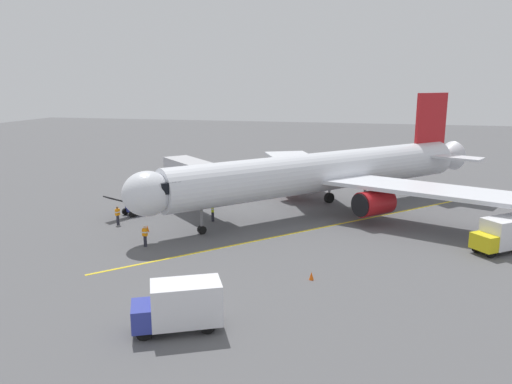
{
  "coord_description": "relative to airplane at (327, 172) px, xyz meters",
  "views": [
    {
      "loc": [
        -5.13,
        48.79,
        12.73
      ],
      "look_at": [
        5.17,
        6.38,
        3.0
      ],
      "focal_mm": 34.85,
      "sensor_mm": 36.0,
      "label": 1
    }
  ],
  "objects": [
    {
      "name": "safety_cone_nose_right",
      "position": [
        14.35,
        10.46,
        -3.73
      ],
      "size": [
        0.32,
        0.32,
        0.55
      ],
      "primitive_type": "cone",
      "color": "#F2590F",
      "rests_on": "ground"
    },
    {
      "name": "box_truck_near_nose",
      "position": [
        4.94,
        26.22,
        -2.62
      ],
      "size": [
        4.99,
        3.76,
        2.62
      ],
      "color": "#2D3899",
      "rests_on": "ground"
    },
    {
      "name": "safety_cone_wing_starboard",
      "position": [
        -0.91,
        17.83,
        -3.73
      ],
      "size": [
        0.32,
        0.32,
        0.55
      ],
      "primitive_type": "cone",
      "color": "#F2590F",
      "rests_on": "ground"
    },
    {
      "name": "ground_crew_wing_walker",
      "position": [
        17.87,
        9.15,
        -3.12
      ],
      "size": [
        0.41,
        0.47,
        1.71
      ],
      "color": "#23232D",
      "rests_on": "ground"
    },
    {
      "name": "ground_plane",
      "position": [
        0.54,
        -0.39,
        -4.0
      ],
      "size": [
        220.0,
        220.0,
        0.0
      ],
      "primitive_type": "plane",
      "color": "#565659"
    },
    {
      "name": "belt_loader_starboard_side",
      "position": [
        17.89,
        5.51,
        -3.29
      ],
      "size": [
        3.48,
        4.5,
        2.32
      ],
      "color": "#2D3899",
      "rests_on": "ground"
    },
    {
      "name": "ground_crew_loader",
      "position": [
        9.86,
        6.02,
        -3.12
      ],
      "size": [
        0.36,
        0.46,
        1.71
      ],
      "color": "#23232D",
      "rests_on": "ground"
    },
    {
      "name": "box_truck_portside",
      "position": [
        -14.25,
        8.91,
        -2.62
      ],
      "size": [
        4.81,
        4.4,
        2.62
      ],
      "color": "yellow",
      "rests_on": "ground"
    },
    {
      "name": "apron_lead_in_line",
      "position": [
        0.19,
        6.2,
        -4.0
      ],
      "size": [
        27.77,
        29.12,
        0.01
      ],
      "primitive_type": "cube",
      "rotation": [
        0.0,
        0.0,
        -0.76
      ],
      "color": "yellow",
      "rests_on": "ground"
    },
    {
      "name": "airplane",
      "position": [
        0.0,
        0.0,
        0.0
      ],
      "size": [
        32.86,
        33.28,
        11.5
      ],
      "color": "silver",
      "rests_on": "ground"
    },
    {
      "name": "safety_cone_nose_left",
      "position": [
        19.41,
        -1.75,
        -3.73
      ],
      "size": [
        0.32,
        0.32,
        0.55
      ],
      "primitive_type": "cone",
      "color": "#F2590F",
      "rests_on": "ground"
    },
    {
      "name": "jet_bridge",
      "position": [
        11.67,
        4.46,
        -0.24
      ],
      "size": [
        9.63,
        9.33,
        5.4
      ],
      "color": "#B7B7BC",
      "rests_on": "ground"
    },
    {
      "name": "ground_crew_marshaller",
      "position": [
        12.71,
        14.21,
        -3.12
      ],
      "size": [
        0.41,
        0.27,
        1.71
      ],
      "color": "#23232D",
      "rests_on": "ground"
    },
    {
      "name": "safety_cone_wing_port",
      "position": [
        19.15,
        3.38,
        -3.73
      ],
      "size": [
        0.32,
        0.32,
        0.55
      ],
      "primitive_type": "cone",
      "color": "#F2590F",
      "rests_on": "ground"
    }
  ]
}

